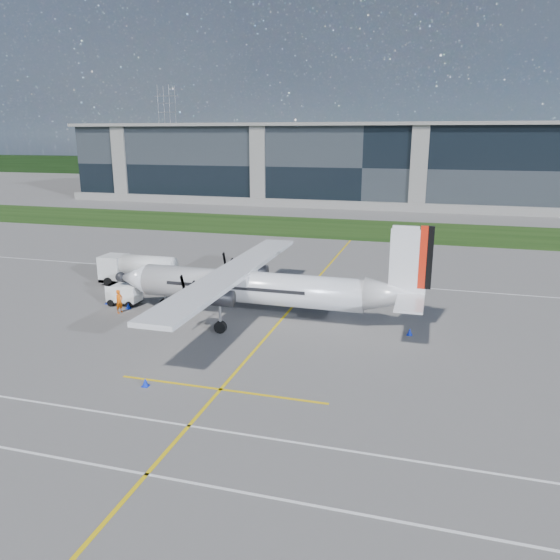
{
  "coord_description": "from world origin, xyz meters",
  "views": [
    {
      "loc": [
        13.65,
        -31.19,
        13.45
      ],
      "look_at": [
        3.16,
        5.13,
        3.34
      ],
      "focal_mm": 35.0,
      "sensor_mm": 36.0,
      "label": 1
    }
  ],
  "objects": [
    {
      "name": "yellow_taxiway_centerline",
      "position": [
        3.0,
        10.0,
        0.01
      ],
      "size": [
        0.2,
        70.0,
        0.01
      ],
      "primitive_type": "cube",
      "color": "yellow",
      "rests_on": "ground"
    },
    {
      "name": "grass_strip",
      "position": [
        0.0,
        48.0,
        0.02
      ],
      "size": [
        400.0,
        18.0,
        0.04
      ],
      "primitive_type": "cube",
      "color": "black",
      "rests_on": "ground"
    },
    {
      "name": "ground_crew_person",
      "position": [
        -9.55,
        4.17,
        1.05
      ],
      "size": [
        0.77,
        0.96,
        2.11
      ],
      "primitive_type": "imported",
      "rotation": [
        0.0,
        0.0,
        1.37
      ],
      "color": "#F25907",
      "rests_on": "ground"
    },
    {
      "name": "safety_cone_tail",
      "position": [
        12.43,
        5.4,
        0.25
      ],
      "size": [
        0.36,
        0.36,
        0.5
      ],
      "primitive_type": "cone",
      "color": "#0B25C0",
      "rests_on": "ground"
    },
    {
      "name": "ground",
      "position": [
        0.0,
        40.0,
        0.0
      ],
      "size": [
        400.0,
        400.0,
        0.0
      ],
      "primitive_type": "plane",
      "color": "#5F5D5A",
      "rests_on": "ground"
    },
    {
      "name": "pylon_west",
      "position": [
        -80.0,
        150.0,
        15.0
      ],
      "size": [
        9.0,
        4.6,
        30.0
      ],
      "primitive_type": null,
      "color": "gray",
      "rests_on": "ground"
    },
    {
      "name": "fuel_tanker_truck",
      "position": [
        -12.74,
        11.69,
        1.43
      ],
      "size": [
        7.61,
        2.47,
        2.86
      ],
      "primitive_type": null,
      "color": "silver",
      "rests_on": "ground"
    },
    {
      "name": "safety_cone_fwd",
      "position": [
        -11.81,
        5.9,
        0.25
      ],
      "size": [
        0.36,
        0.36,
        0.5
      ],
      "primitive_type": "cone",
      "color": "#0B25C0",
      "rests_on": "ground"
    },
    {
      "name": "baggage_tug",
      "position": [
        -10.35,
        6.17,
        0.83
      ],
      "size": [
        2.75,
        1.65,
        1.65
      ],
      "primitive_type": null,
      "color": "white",
      "rests_on": "ground"
    },
    {
      "name": "terminal_building",
      "position": [
        0.0,
        80.0,
        7.5
      ],
      "size": [
        120.0,
        20.0,
        15.0
      ],
      "primitive_type": "cube",
      "color": "black",
      "rests_on": "ground"
    },
    {
      "name": "turboprop_aircraft",
      "position": [
        1.47,
        6.05,
        3.78
      ],
      "size": [
        24.3,
        25.2,
        7.56
      ],
      "primitive_type": null,
      "color": "white",
      "rests_on": "ground"
    },
    {
      "name": "tree_line",
      "position": [
        0.0,
        140.0,
        3.0
      ],
      "size": [
        400.0,
        6.0,
        6.0
      ],
      "primitive_type": "cube",
      "color": "black",
      "rests_on": "ground"
    },
    {
      "name": "white_lane_line",
      "position": [
        0.0,
        -14.0,
        0.01
      ],
      "size": [
        90.0,
        0.15,
        0.01
      ],
      "primitive_type": "cube",
      "color": "white",
      "rests_on": "ground"
    },
    {
      "name": "safety_cone_nose_port",
      "position": [
        -9.48,
        5.25,
        0.25
      ],
      "size": [
        0.36,
        0.36,
        0.5
      ],
      "primitive_type": "cone",
      "color": "#0B25C0",
      "rests_on": "ground"
    },
    {
      "name": "safety_cone_portwing",
      "position": [
        -1.13,
        -6.78,
        0.25
      ],
      "size": [
        0.36,
        0.36,
        0.5
      ],
      "primitive_type": "cone",
      "color": "#0B25C0",
      "rests_on": "ground"
    }
  ]
}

